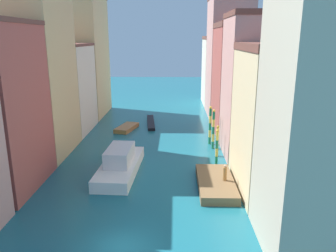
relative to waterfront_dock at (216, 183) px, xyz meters
name	(u,v)px	position (x,y,z in m)	size (l,w,h in m)	color
ground_plane	(150,141)	(-7.51, 14.61, -0.40)	(154.00, 154.00, 0.00)	#196070
building_left_2	(35,69)	(-20.50, 9.58, 10.04)	(7.08, 10.19, 20.86)	#DBB77A
building_left_3	(66,88)	(-20.50, 19.75, 6.18)	(7.08, 10.24, 13.15)	beige
building_left_4	(84,57)	(-20.50, 31.15, 10.22)	(7.08, 12.07, 21.23)	#DBB77A
building_right_0	(326,119)	(5.48, -9.21, 8.68)	(7.08, 7.77, 18.15)	#BCB299
building_right_1	(279,119)	(5.48, -0.05, 6.39)	(7.08, 10.44, 13.55)	beige
building_right_2	(255,86)	(5.48, 9.63, 8.01)	(7.08, 8.89, 16.79)	tan
building_right_3	(239,79)	(5.48, 19.87, 7.66)	(7.08, 11.16, 16.09)	#B25147
building_right_4	(228,57)	(5.48, 31.26, 10.22)	(7.08, 11.04, 21.20)	tan
building_right_5	(220,71)	(5.48, 41.98, 6.73)	(7.08, 10.38, 14.24)	beige
waterfront_dock	(216,183)	(0.00, 0.00, 0.00)	(3.42, 7.82, 0.80)	brown
person_on_dock	(225,173)	(0.80, -0.25, 1.14)	(0.36, 0.36, 1.59)	olive
mooring_pole_0	(217,147)	(0.75, 5.91, 1.71)	(0.33, 0.33, 4.12)	#197247
mooring_pole_1	(217,141)	(1.15, 8.64, 1.58)	(0.32, 0.32, 3.86)	#197247
mooring_pole_2	(213,129)	(0.95, 11.50, 2.25)	(0.36, 0.36, 5.19)	#197247
mooring_pole_3	(210,125)	(0.72, 13.40, 2.26)	(0.37, 0.37, 5.21)	#197247
vaporetto_white	(120,164)	(-9.80, 3.31, 0.62)	(4.12, 10.69, 2.82)	white
gondola_black	(151,122)	(-8.04, 24.12, -0.18)	(1.99, 9.25, 0.44)	black
motorboat_0	(127,128)	(-11.55, 20.27, -0.08)	(3.43, 5.55, 0.64)	olive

